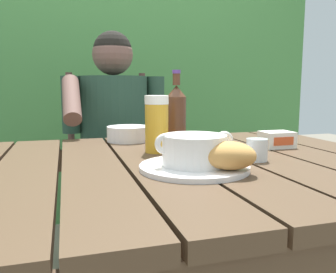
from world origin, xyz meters
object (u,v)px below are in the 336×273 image
(serving_plate, at_px, (194,167))
(water_glass_small, at_px, (257,150))
(butter_tub, at_px, (277,139))
(diner_bowl, at_px, (129,134))
(bread_roll, at_px, (228,155))
(chair_near_diner, at_px, (112,175))
(beer_glass, at_px, (157,124))
(table_knife, at_px, (230,159))
(beer_bottle, at_px, (176,115))
(soup_bowl, at_px, (194,149))
(person_eating, at_px, (116,138))

(serving_plate, bearing_deg, water_glass_small, 13.49)
(butter_tub, xyz_separation_m, diner_bowl, (-0.45, 0.28, 0.00))
(serving_plate, bearing_deg, bread_roll, -49.40)
(chair_near_diner, xyz_separation_m, diner_bowl, (-0.00, -0.55, 0.30))
(beer_glass, bearing_deg, chair_near_diner, 93.09)
(serving_plate, height_order, diner_bowl, diner_bowl)
(serving_plate, distance_m, diner_bowl, 0.50)
(bread_roll, bearing_deg, chair_near_diner, 96.67)
(butter_tub, xyz_separation_m, table_knife, (-0.25, -0.15, -0.02))
(chair_near_diner, distance_m, water_glass_small, 1.08)
(bread_roll, relative_size, butter_tub, 1.51)
(chair_near_diner, relative_size, beer_bottle, 4.00)
(chair_near_diner, height_order, water_glass_small, chair_near_diner)
(butter_tub, height_order, diner_bowl, diner_bowl)
(chair_near_diner, xyz_separation_m, butter_tub, (0.45, -0.83, 0.29))
(serving_plate, relative_size, water_glass_small, 4.41)
(diner_bowl, bearing_deg, butter_tub, -31.73)
(soup_bowl, bearing_deg, bread_roll, -49.40)
(chair_near_diner, height_order, soup_bowl, chair_near_diner)
(chair_near_diner, xyz_separation_m, bread_roll, (0.13, -1.12, 0.31))
(chair_near_diner, xyz_separation_m, serving_plate, (0.07, -1.05, 0.27))
(serving_plate, distance_m, bread_roll, 0.10)
(person_eating, relative_size, diner_bowl, 7.61)
(bread_roll, relative_size, diner_bowl, 0.99)
(person_eating, height_order, beer_glass, person_eating)
(soup_bowl, height_order, water_glass_small, soup_bowl)
(chair_near_diner, xyz_separation_m, person_eating, (-0.00, -0.20, 0.23))
(chair_near_diner, bearing_deg, beer_glass, -86.91)
(beer_bottle, bearing_deg, soup_bowl, -99.98)
(beer_bottle, bearing_deg, diner_bowl, 125.48)
(water_glass_small, bearing_deg, serving_plate, -166.51)
(table_knife, distance_m, diner_bowl, 0.47)
(soup_bowl, bearing_deg, beer_bottle, 80.02)
(beer_glass, bearing_deg, bread_roll, -74.64)
(beer_bottle, relative_size, diner_bowl, 1.62)
(person_eating, height_order, diner_bowl, person_eating)
(beer_glass, relative_size, beer_bottle, 0.68)
(beer_glass, relative_size, water_glass_small, 2.87)
(chair_near_diner, bearing_deg, serving_plate, -86.05)
(serving_plate, relative_size, table_knife, 1.59)
(chair_near_diner, height_order, table_knife, chair_near_diner)
(soup_bowl, xyz_separation_m, beer_bottle, (0.06, 0.32, 0.06))
(serving_plate, height_order, beer_glass, beer_glass)
(soup_bowl, relative_size, diner_bowl, 1.31)
(beer_bottle, distance_m, diner_bowl, 0.24)
(serving_plate, height_order, table_knife, serving_plate)
(soup_bowl, height_order, table_knife, soup_bowl)
(serving_plate, xyz_separation_m, diner_bowl, (-0.07, 0.50, 0.02))
(beer_bottle, height_order, diner_bowl, beer_bottle)
(butter_tub, bearing_deg, water_glass_small, -135.94)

